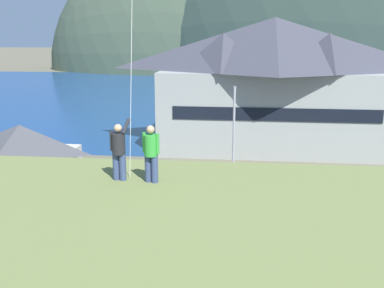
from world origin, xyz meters
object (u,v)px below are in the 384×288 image
Objects in this scene: moored_boat_wharfside at (190,116)px; parked_car_lone_by_shed at (326,234)px; harbor_lodge at (273,79)px; moored_boat_outer_mooring at (247,113)px; storage_shed_near_lot at (22,161)px; parked_car_front_row_end at (216,195)px; parked_car_back_row_right at (210,238)px; wharf_dock at (218,119)px; parked_car_mid_row_far at (327,195)px; parking_light_pole at (234,130)px; parked_car_front_row_red at (104,191)px; person_companion at (151,152)px; person_kite_flyer at (119,150)px; parked_car_back_row_left at (49,217)px.

parked_car_lone_by_shed is at bearing -72.88° from moored_boat_wharfside.
harbor_lodge reaches higher than moored_boat_outer_mooring.
storage_shed_near_lot is at bearing -115.67° from moored_boat_outer_mooring.
storage_shed_near_lot is (-16.87, -16.07, -3.83)m from harbor_lodge.
parked_car_front_row_end is 0.99× the size of parked_car_lone_by_shed.
harbor_lodge reaches higher than parked_car_back_row_right.
parked_car_mid_row_far reaches higher than wharf_dock.
parked_car_lone_by_shed is at bearing -86.48° from harbor_lodge.
parking_light_pole is at bearing 116.09° from parked_car_lone_by_shed.
wharf_dock is 28.62m from parked_car_front_row_end.
parking_light_pole is at bearing -84.70° from wharf_dock.
moored_boat_wharfside is at bearing 85.26° from parked_car_front_row_red.
parked_car_lone_by_shed is (3.48, -36.46, 0.34)m from moored_boat_outer_mooring.
storage_shed_near_lot is 1.01× the size of moored_boat_wharfside.
person_companion is (-8.01, -14.02, 6.17)m from parked_car_mid_row_far.
moored_boat_wharfside reaches higher than wharf_dock.
wharf_dock is 2.53× the size of parked_car_lone_by_shed.
parked_car_front_row_end is 1.00× the size of parked_car_back_row_right.
parked_car_front_row_end is 1.02× the size of parked_car_mid_row_far.
storage_shed_near_lot is at bearing 128.49° from person_companion.
parked_car_front_row_red is 13.76m from parked_car_mid_row_far.
harbor_lodge reaches higher than storage_shed_near_lot.
wharf_dock is at bearing 78.67° from parked_car_front_row_red.
parked_car_back_row_right is (1.34, -34.66, 0.71)m from wharf_dock.
person_kite_flyer is (-3.23, -17.92, 3.11)m from parking_light_pole.
parked_car_mid_row_far is 0.97× the size of parked_car_back_row_left.
harbor_lodge reaches higher than parked_car_front_row_red.
moored_boat_outer_mooring is 1.67× the size of parked_car_back_row_left.
harbor_lodge is at bearing 75.53° from parked_car_front_row_end.
storage_shed_near_lot reaches higher than moored_boat_outer_mooring.
moored_boat_wharfside is (-3.37, -0.14, 0.37)m from wharf_dock.
storage_shed_near_lot is 1.54× the size of parked_car_lone_by_shed.
parked_car_back_row_right is at bearing -94.79° from parking_light_pole.
parked_car_lone_by_shed is 2.34× the size of person_kite_flyer.
harbor_lodge is 30.85m from person_kite_flyer.
wharf_dock is at bearing 68.03° from storage_shed_near_lot.
harbor_lodge reaches higher than person_companion.
parked_car_lone_by_shed is at bearing -2.80° from parked_car_back_row_left.
moored_boat_outer_mooring is at bearing 38.42° from wharf_dock.
parked_car_front_row_red is at bearing 139.48° from parked_car_back_row_right.
parked_car_front_row_end is at bearing -3.12° from storage_shed_near_lot.
moored_boat_outer_mooring is 32.71m from parked_car_front_row_red.
person_kite_flyer is (-7.97, -8.26, 6.19)m from parked_car_lone_by_shed.
parking_light_pole is at bearing 79.77° from person_kite_flyer.
harbor_lodge reaches higher than wharf_dock.
moored_boat_wharfside is 28.58m from parked_car_front_row_red.
parked_car_front_row_end is at bearing -80.68° from moored_boat_wharfside.
person_kite_flyer is 1.07× the size of person_companion.
parked_car_lone_by_shed is at bearing -21.80° from parked_car_front_row_red.
storage_shed_near_lot is 14.38m from parked_car_back_row_right.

